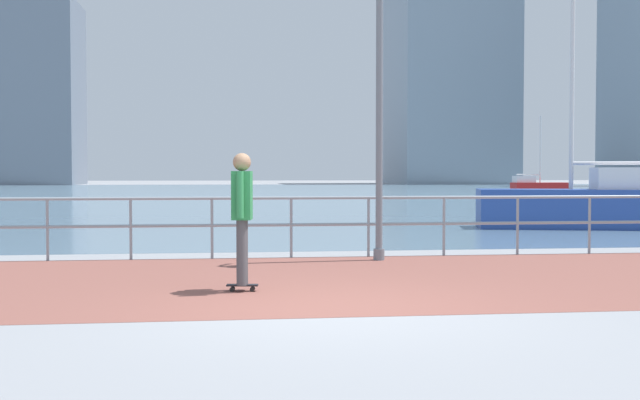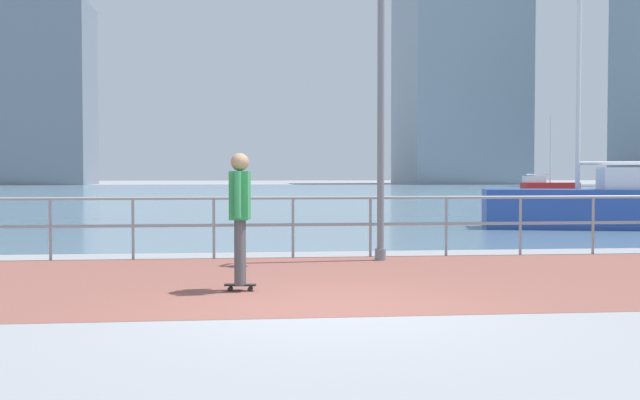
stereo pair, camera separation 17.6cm
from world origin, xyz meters
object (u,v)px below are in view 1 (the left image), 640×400
object	(u,v)px
sailboat_ivory	(578,204)
sailboat_white	(538,187)
skateboarder	(242,208)
lamppost	(375,84)

from	to	relation	value
sailboat_ivory	sailboat_white	world-z (taller)	sailboat_ivory
sailboat_ivory	sailboat_white	bearing A→B (deg)	68.95
skateboarder	sailboat_white	xyz separation A→B (m)	(21.66, 42.19, -0.53)
lamppost	skateboarder	size ratio (longest dim) A/B	3.10
lamppost	skateboarder	bearing A→B (deg)	-126.80
lamppost	sailboat_white	bearing A→B (deg)	63.68
skateboarder	sailboat_ivory	size ratio (longest dim) A/B	0.25
skateboarder	sailboat_white	world-z (taller)	sailboat_white
lamppost	sailboat_white	distance (m)	43.67
lamppost	sailboat_ivory	world-z (taller)	sailboat_ivory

